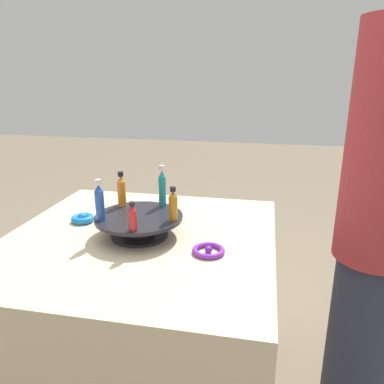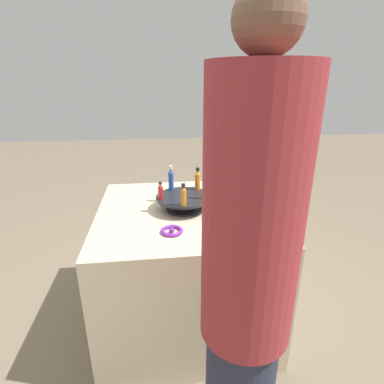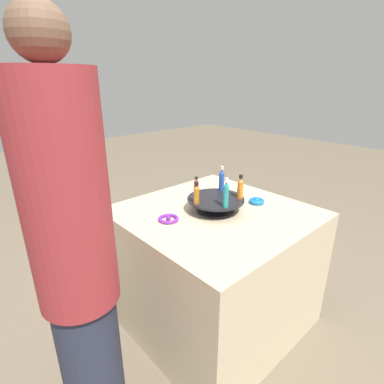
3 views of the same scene
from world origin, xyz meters
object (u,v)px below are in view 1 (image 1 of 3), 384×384
at_px(bottle_orange, 121,190).
at_px(bottle_blue, 100,202).
at_px(bottle_red, 133,217).
at_px(person_figure, 379,220).
at_px(display_stand, 139,223).
at_px(bottle_amber, 173,205).
at_px(bottle_teal, 162,187).
at_px(ribbon_bow_purple, 208,250).
at_px(ribbon_bow_blue, 83,218).

bearing_deg(bottle_orange, bottle_blue, -96.70).
height_order(bottle_blue, bottle_red, bottle_blue).
xyz_separation_m(bottle_red, person_figure, (0.78, 0.23, -0.04)).
bearing_deg(display_stand, bottle_amber, -6.70).
relative_size(bottle_amber, bottle_teal, 0.75).
bearing_deg(ribbon_bow_purple, bottle_teal, 135.78).
bearing_deg(ribbon_bow_purple, bottle_red, -169.62).
bearing_deg(bottle_blue, bottle_red, -24.70).
bearing_deg(bottle_amber, bottle_teal, 119.30).
xyz_separation_m(bottle_orange, person_figure, (0.90, 0.02, -0.06)).
relative_size(bottle_orange, ribbon_bow_purple, 1.23).
relative_size(bottle_amber, person_figure, 0.07).
bearing_deg(person_figure, ribbon_bow_purple, 11.67).
distance_m(bottle_amber, ribbon_bow_blue, 0.41).
relative_size(bottle_blue, ribbon_bow_blue, 1.61).
relative_size(bottle_teal, ribbon_bow_purple, 1.46).
height_order(bottle_amber, ribbon_bow_purple, bottle_amber).
relative_size(ribbon_bow_purple, person_figure, 0.07).
xyz_separation_m(display_stand, bottle_teal, (0.05, 0.12, 0.10)).
bearing_deg(bottle_red, ribbon_bow_purple, 10.38).
bearing_deg(bottle_teal, person_figure, -0.69).
bearing_deg(display_stand, ribbon_bow_blue, 162.21).
distance_m(bottle_orange, ribbon_bow_blue, 0.21).
height_order(bottle_blue, ribbon_bow_blue, bottle_blue).
relative_size(ribbon_bow_purple, ribbon_bow_blue, 1.20).
distance_m(bottle_amber, bottle_teal, 0.15).
xyz_separation_m(bottle_orange, bottle_blue, (-0.02, -0.15, 0.01)).
xyz_separation_m(ribbon_bow_blue, person_figure, (1.06, 0.02, 0.07)).
distance_m(bottle_teal, person_figure, 0.75).
bearing_deg(bottle_red, bottle_teal, 83.30).
height_order(bottle_red, person_figure, person_figure).
bearing_deg(bottle_orange, bottle_teal, 11.30).
bearing_deg(bottle_teal, bottle_orange, -168.70).
xyz_separation_m(bottle_teal, bottle_red, (-0.03, -0.24, -0.03)).
xyz_separation_m(bottle_amber, bottle_blue, (-0.24, -0.05, 0.01)).
height_order(bottle_teal, ribbon_bow_purple, bottle_teal).
bearing_deg(person_figure, bottle_orange, -6.32).
relative_size(bottle_amber, bottle_red, 1.23).
xyz_separation_m(ribbon_bow_purple, person_figure, (0.54, 0.19, 0.07)).
xyz_separation_m(bottle_orange, bottle_red, (0.12, -0.21, -0.02)).
xyz_separation_m(ribbon_bow_purple, ribbon_bow_blue, (-0.52, 0.17, 0.00)).
distance_m(bottle_blue, person_figure, 0.93).
height_order(bottle_blue, person_figure, person_figure).
xyz_separation_m(bottle_teal, bottle_orange, (-0.15, -0.03, -0.01)).
relative_size(bottle_blue, ribbon_bow_purple, 1.34).
bearing_deg(bottle_blue, bottle_teal, 47.30).
distance_m(bottle_blue, ribbon_bow_purple, 0.39).
bearing_deg(bottle_amber, display_stand, 173.30).
xyz_separation_m(display_stand, ribbon_bow_purple, (0.26, -0.08, -0.04)).
distance_m(display_stand, bottle_blue, 0.16).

